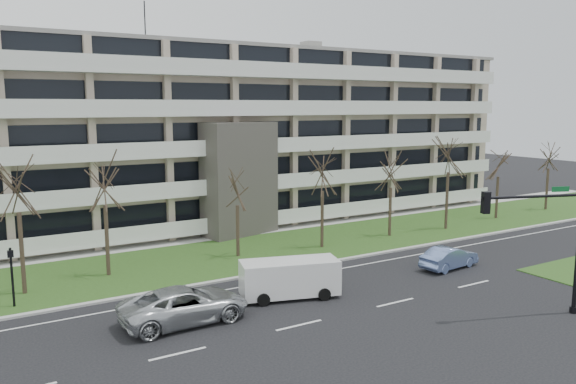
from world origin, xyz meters
TOP-DOWN VIEW (x-y plane):
  - ground at (0.00, 0.00)m, footprint 160.00×160.00m
  - grass_verge at (0.00, 13.00)m, footprint 90.00×10.00m
  - curb at (0.00, 8.00)m, footprint 90.00×0.35m
  - sidewalk at (0.00, 18.50)m, footprint 90.00×2.00m
  - lane_edge_line at (0.00, 6.50)m, footprint 90.00×0.12m
  - apartment_building at (-0.01, 25.32)m, footprint 60.50×15.10m
  - silver_pickup at (-10.47, 3.17)m, footprint 6.22×2.95m
  - blue_sedan at (7.22, 3.04)m, footprint 4.39×1.95m
  - white_van at (-4.28, 3.59)m, footprint 5.60×3.35m
  - traffic_signal at (4.94, -5.11)m, footprint 5.29×2.11m
  - pedestrian_signal at (-17.31, 9.58)m, footprint 0.31×0.25m
  - tree_1 at (-16.60, 11.55)m, footprint 4.08×4.08m
  - tree_2 at (-11.81, 12.62)m, footprint 3.89×3.89m
  - tree_3 at (-3.12, 12.48)m, footprint 3.20×3.20m
  - tree_4 at (3.25, 11.58)m, footprint 3.74×3.74m
  - tree_5 at (9.92, 11.82)m, footprint 3.48×3.48m
  - tree_6 at (15.66, 11.31)m, footprint 4.31×4.31m
  - tree_7 at (22.96, 12.10)m, footprint 3.47×3.47m
  - tree_8 at (30.85, 12.48)m, footprint 3.69×3.69m

SIDE VIEW (x-z plane):
  - ground at x=0.00m, z-range 0.00..0.00m
  - lane_edge_line at x=0.00m, z-range 0.00..0.01m
  - grass_verge at x=0.00m, z-range 0.00..0.06m
  - sidewalk at x=0.00m, z-range 0.00..0.08m
  - curb at x=0.00m, z-range 0.00..0.12m
  - blue_sedan at x=7.22m, z-range 0.00..1.40m
  - silver_pickup at x=-10.47m, z-range 0.00..1.71m
  - white_van at x=-4.28m, z-range 0.20..2.25m
  - pedestrian_signal at x=-17.31m, z-range 0.43..3.58m
  - traffic_signal at x=4.94m, z-range 0.95..7.39m
  - tree_3 at x=-3.12m, z-range 1.77..8.16m
  - tree_7 at x=22.96m, z-range 1.92..8.86m
  - tree_5 at x=9.92m, z-range 1.93..8.89m
  - tree_8 at x=30.85m, z-range 2.05..9.44m
  - tree_4 at x=3.25m, z-range 2.07..9.55m
  - tree_2 at x=-11.81m, z-range 2.16..9.93m
  - tree_1 at x=-16.60m, z-range 2.27..10.44m
  - tree_6 at x=15.66m, z-range 2.39..11.01m
  - apartment_building at x=-0.01m, z-range -1.76..16.99m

